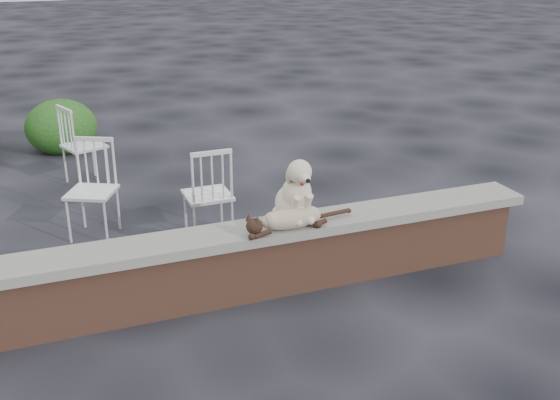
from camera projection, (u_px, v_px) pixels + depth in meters
name	position (u px, v px, depth m)	size (l,w,h in m)	color
ground	(177.00, 307.00, 5.13)	(60.00, 60.00, 0.00)	black
brick_wall	(175.00, 279.00, 5.04)	(6.00, 0.30, 0.50)	brown
capstone	(173.00, 245.00, 4.93)	(6.20, 0.40, 0.08)	slate
dog	(293.00, 188.00, 5.18)	(0.36, 0.48, 0.55)	beige
cat	(291.00, 217.00, 5.09)	(1.12, 0.27, 0.19)	tan
chair_b	(91.00, 190.00, 6.22)	(0.56, 0.56, 0.94)	white
chair_e	(84.00, 145.00, 7.61)	(0.56, 0.56, 0.94)	white
chair_c	(208.00, 193.00, 6.15)	(0.56, 0.56, 0.94)	white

